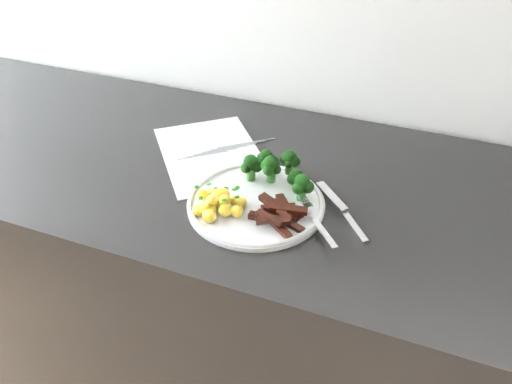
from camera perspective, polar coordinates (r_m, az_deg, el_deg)
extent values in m
cube|color=black|center=(1.26, 3.60, -15.53)|extent=(2.35, 0.59, 0.88)
cube|color=white|center=(1.03, -5.19, 4.46)|extent=(0.33, 0.34, 0.00)
cube|color=slate|center=(1.06, -1.09, 5.68)|extent=(0.10, 0.09, 0.00)
cube|color=slate|center=(1.06, -2.07, 5.40)|extent=(0.10, 0.08, 0.00)
cube|color=slate|center=(1.05, -3.07, 5.12)|extent=(0.09, 0.08, 0.00)
cube|color=slate|center=(1.04, -4.08, 4.83)|extent=(0.09, 0.08, 0.00)
cube|color=slate|center=(1.03, -5.10, 4.53)|extent=(0.09, 0.07, 0.00)
cube|color=slate|center=(1.03, -6.13, 4.24)|extent=(0.08, 0.07, 0.00)
cylinder|color=white|center=(0.89, 0.00, -1.33)|extent=(0.25, 0.25, 0.01)
torus|color=white|center=(0.88, 0.00, -1.06)|extent=(0.24, 0.24, 0.01)
cylinder|color=#295F20|center=(0.91, 1.75, 1.92)|extent=(0.02, 0.02, 0.02)
sphere|color=black|center=(0.89, 2.35, 2.61)|extent=(0.02, 0.02, 0.02)
sphere|color=black|center=(0.91, 1.83, 3.25)|extent=(0.02, 0.02, 0.02)
sphere|color=black|center=(0.90, 1.17, 3.09)|extent=(0.02, 0.02, 0.02)
sphere|color=black|center=(0.89, 1.45, 2.56)|extent=(0.02, 0.02, 0.02)
sphere|color=black|center=(0.89, 1.78, 3.37)|extent=(0.03, 0.03, 0.03)
cylinder|color=#295F20|center=(0.91, 4.64, 0.84)|extent=(0.01, 0.01, 0.02)
sphere|color=black|center=(0.90, 5.24, 1.56)|extent=(0.02, 0.02, 0.02)
sphere|color=black|center=(0.91, 4.44, 1.90)|extent=(0.02, 0.02, 0.02)
sphere|color=black|center=(0.90, 4.23, 1.49)|extent=(0.02, 0.02, 0.02)
sphere|color=black|center=(0.90, 4.71, 1.99)|extent=(0.02, 0.02, 0.02)
cylinder|color=#295F20|center=(0.93, -0.60, 2.09)|extent=(0.02, 0.02, 0.02)
sphere|color=black|center=(0.92, 0.06, 3.00)|extent=(0.02, 0.02, 0.02)
sphere|color=black|center=(0.93, -0.68, 3.41)|extent=(0.02, 0.02, 0.02)
sphere|color=black|center=(0.92, -1.16, 2.80)|extent=(0.02, 0.02, 0.02)
sphere|color=black|center=(0.92, -0.61, 3.49)|extent=(0.03, 0.03, 0.03)
cylinder|color=#295F20|center=(0.93, 3.86, 2.77)|extent=(0.02, 0.02, 0.02)
sphere|color=black|center=(0.92, 4.49, 3.53)|extent=(0.02, 0.02, 0.02)
sphere|color=black|center=(0.93, 4.00, 3.99)|extent=(0.02, 0.02, 0.02)
sphere|color=black|center=(0.93, 3.36, 3.84)|extent=(0.02, 0.02, 0.02)
sphere|color=black|center=(0.92, 3.84, 3.27)|extent=(0.02, 0.02, 0.02)
sphere|color=black|center=(0.92, 3.92, 4.08)|extent=(0.03, 0.03, 0.03)
cylinder|color=#295F20|center=(0.94, 1.17, 3.13)|extent=(0.01, 0.01, 0.02)
sphere|color=black|center=(0.93, 1.65, 3.76)|extent=(0.02, 0.02, 0.02)
sphere|color=black|center=(0.94, 1.34, 4.11)|extent=(0.01, 0.01, 0.01)
sphere|color=black|center=(0.94, 0.68, 4.01)|extent=(0.02, 0.02, 0.02)
sphere|color=black|center=(0.93, 0.91, 3.66)|extent=(0.02, 0.02, 0.02)
sphere|color=black|center=(0.93, 1.19, 4.26)|extent=(0.02, 0.02, 0.02)
cylinder|color=#295F20|center=(0.88, 5.25, -0.22)|extent=(0.02, 0.02, 0.02)
sphere|color=black|center=(0.87, 5.98, 0.59)|extent=(0.02, 0.02, 0.02)
sphere|color=black|center=(0.88, 5.12, 1.14)|extent=(0.02, 0.02, 0.02)
sphere|color=black|center=(0.87, 4.89, 0.44)|extent=(0.02, 0.02, 0.02)
sphere|color=black|center=(0.87, 5.35, 1.20)|extent=(0.03, 0.03, 0.03)
ellipsoid|color=yellow|center=(0.87, -4.58, -1.17)|extent=(0.02, 0.02, 0.02)
ellipsoid|color=yellow|center=(0.84, -5.38, -2.81)|extent=(0.03, 0.02, 0.02)
ellipsoid|color=yellow|center=(0.85, -5.91, -2.01)|extent=(0.02, 0.02, 0.02)
ellipsoid|color=yellow|center=(0.86, -4.17, -1.33)|extent=(0.02, 0.02, 0.02)
ellipsoid|color=yellow|center=(0.87, -4.22, -1.29)|extent=(0.02, 0.02, 0.02)
ellipsoid|color=yellow|center=(0.87, -4.30, -1.16)|extent=(0.02, 0.02, 0.02)
ellipsoid|color=yellow|center=(0.89, -5.16, -0.15)|extent=(0.02, 0.02, 0.02)
ellipsoid|color=yellow|center=(0.87, -4.52, -0.99)|extent=(0.02, 0.02, 0.02)
ellipsoid|color=yellow|center=(0.85, -2.22, -2.22)|extent=(0.02, 0.02, 0.02)
ellipsoid|color=yellow|center=(0.85, -5.04, -0.93)|extent=(0.02, 0.02, 0.02)
ellipsoid|color=yellow|center=(0.86, -3.83, -0.23)|extent=(0.03, 0.02, 0.02)
ellipsoid|color=yellow|center=(0.87, -1.77, -1.23)|extent=(0.02, 0.02, 0.02)
ellipsoid|color=yellow|center=(0.85, -6.61, -2.11)|extent=(0.02, 0.02, 0.02)
ellipsoid|color=yellow|center=(0.85, -3.56, -2.08)|extent=(0.03, 0.02, 0.02)
ellipsoid|color=yellow|center=(0.87, -2.40, -1.02)|extent=(0.02, 0.02, 0.02)
ellipsoid|color=yellow|center=(0.85, -3.67, -0.91)|extent=(0.02, 0.02, 0.02)
ellipsoid|color=yellow|center=(0.89, -6.19, -0.24)|extent=(0.02, 0.02, 0.02)
ellipsoid|color=yellow|center=(0.85, -5.22, -2.07)|extent=(0.02, 0.02, 0.02)
ellipsoid|color=yellow|center=(0.86, -4.38, -0.33)|extent=(0.03, 0.02, 0.02)
cube|color=#106107|center=(0.86, -2.54, 0.27)|extent=(0.01, 0.01, 0.00)
cube|color=#106107|center=(0.86, -6.86, 0.58)|extent=(0.01, 0.01, 0.00)
cube|color=#106107|center=(0.87, -3.49, 0.45)|extent=(0.01, 0.01, 0.00)
cube|color=#106107|center=(0.86, -3.95, -0.04)|extent=(0.01, 0.01, 0.00)
cube|color=#106107|center=(0.87, -5.42, 0.89)|extent=(0.01, 0.01, 0.00)
cube|color=#106107|center=(0.87, -4.65, 0.36)|extent=(0.01, 0.01, 0.00)
cube|color=#106107|center=(0.84, -2.19, -0.59)|extent=(0.01, 0.01, 0.00)
cube|color=#106107|center=(0.85, -5.21, -0.69)|extent=(0.01, 0.01, 0.00)
cube|color=#106107|center=(0.86, -5.05, -0.13)|extent=(0.01, 0.01, 0.00)
cube|color=#106107|center=(0.86, -2.17, 0.55)|extent=(0.01, 0.01, 0.00)
cube|color=#106107|center=(0.85, -6.38, -0.70)|extent=(0.01, 0.01, 0.00)
cube|color=#106107|center=(0.85, -2.17, 0.43)|extent=(0.01, 0.01, 0.00)
cube|color=#106107|center=(0.83, -3.73, -0.95)|extent=(0.01, 0.01, 0.00)
cube|color=#106107|center=(0.86, -4.04, 0.00)|extent=(0.01, 0.01, 0.00)
cube|color=black|center=(0.83, 3.71, -3.53)|extent=(0.06, 0.04, 0.01)
cube|color=black|center=(0.84, 3.72, -2.84)|extent=(0.05, 0.05, 0.01)
cube|color=black|center=(0.85, 3.16, -2.48)|extent=(0.06, 0.03, 0.01)
cube|color=black|center=(0.85, 3.40, -2.39)|extent=(0.06, 0.03, 0.01)
cube|color=black|center=(0.84, 1.07, -3.00)|extent=(0.06, 0.02, 0.01)
cube|color=black|center=(0.87, 3.25, -1.42)|extent=(0.05, 0.05, 0.01)
cube|color=black|center=(0.82, 2.72, -4.12)|extent=(0.05, 0.04, 0.02)
cube|color=black|center=(0.84, 3.75, -1.97)|extent=(0.07, 0.03, 0.01)
cube|color=black|center=(0.84, 2.88, -2.28)|extent=(0.05, 0.06, 0.01)
cube|color=black|center=(0.84, 3.12, -2.12)|extent=(0.07, 0.03, 0.01)
cube|color=black|center=(0.82, 1.56, -2.99)|extent=(0.05, 0.03, 0.01)
cube|color=black|center=(0.85, 1.80, -1.27)|extent=(0.05, 0.04, 0.01)
cube|color=black|center=(0.82, 2.04, -3.18)|extent=(0.06, 0.04, 0.01)
cube|color=black|center=(0.85, 2.57, -1.89)|extent=(0.06, 0.04, 0.01)
cube|color=silver|center=(0.82, 7.59, -4.35)|extent=(0.07, 0.09, 0.01)
cube|color=silver|center=(0.86, 5.89, -1.42)|extent=(0.03, 0.03, 0.00)
cylinder|color=silver|center=(0.88, 5.73, -0.45)|extent=(0.02, 0.03, 0.00)
cylinder|color=silver|center=(0.88, 5.49, -0.50)|extent=(0.02, 0.03, 0.00)
cylinder|color=silver|center=(0.88, 5.24, -0.54)|extent=(0.02, 0.03, 0.00)
cylinder|color=silver|center=(0.88, 5.00, -0.59)|extent=(0.02, 0.03, 0.00)
cube|color=silver|center=(0.90, 8.73, -0.38)|extent=(0.08, 0.08, 0.01)
cube|color=silver|center=(0.85, 11.18, -3.90)|extent=(0.06, 0.07, 0.01)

